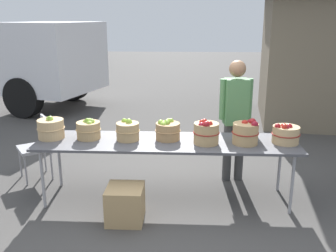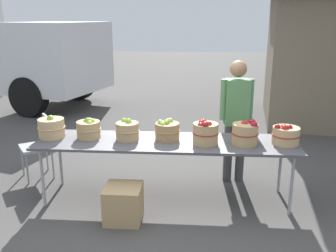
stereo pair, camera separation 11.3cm
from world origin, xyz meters
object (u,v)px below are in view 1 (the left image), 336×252
apple_basket_green_3 (168,130)px  folding_chair (39,143)px  produce_crate (125,204)px  apple_basket_red_0 (206,133)px  apple_basket_red_2 (286,134)px  apple_basket_green_0 (51,128)px  market_table (167,144)px  apple_basket_green_1 (89,129)px  apple_basket_red_1 (246,132)px  apple_basket_green_2 (128,131)px  vendor_adult (235,112)px

apple_basket_green_3 → folding_chair: apple_basket_green_3 is taller
produce_crate → folding_chair: bearing=140.8°
apple_basket_green_3 → apple_basket_red_0: apple_basket_red_0 is taller
apple_basket_red_2 → apple_basket_green_0: bearing=179.1°
apple_basket_red_2 → folding_chair: apple_basket_red_2 is taller
market_table → folding_chair: size_ratio=3.60×
produce_crate → market_table: bearing=51.9°
apple_basket_red_2 → market_table: bearing=-179.9°
apple_basket_green_1 → apple_basket_red_1: (1.87, -0.10, 0.02)m
apple_basket_green_1 → produce_crate: size_ratio=0.76×
apple_basket_green_2 → vendor_adult: size_ratio=0.18×
apple_basket_green_3 → market_table: bearing=-95.3°
apple_basket_green_3 → apple_basket_red_0: bearing=-16.3°
apple_basket_green_3 → apple_basket_red_1: apple_basket_red_1 is taller
apple_basket_green_1 → apple_basket_red_1: 1.88m
market_table → vendor_adult: vendor_adult is taller
apple_basket_green_0 → apple_basket_red_0: (1.87, -0.11, 0.01)m
vendor_adult → produce_crate: bearing=34.3°
apple_basket_green_0 → apple_basket_green_3: size_ratio=1.07×
apple_basket_green_1 → apple_basket_green_2: (0.48, -0.03, -0.00)m
apple_basket_green_2 → folding_chair: size_ratio=0.34×
apple_basket_red_2 → vendor_adult: size_ratio=0.20×
produce_crate → apple_basket_green_3: bearing=54.8°
apple_basket_red_0 → apple_basket_red_1: size_ratio=0.99×
apple_basket_green_3 → produce_crate: size_ratio=0.78×
folding_chair → apple_basket_green_1: bearing=23.9°
apple_basket_green_2 → produce_crate: bearing=-86.0°
apple_basket_green_1 → vendor_adult: vendor_adult is taller
apple_basket_green_1 → apple_basket_red_0: bearing=-4.9°
apple_basket_green_2 → apple_basket_red_0: apple_basket_red_0 is taller
apple_basket_green_2 → apple_basket_red_0: (0.93, -0.09, 0.02)m
apple_basket_green_2 → produce_crate: (0.04, -0.58, -0.67)m
apple_basket_red_1 → produce_crate: apple_basket_red_1 is taller
apple_basket_red_0 → apple_basket_red_2: size_ratio=0.95×
apple_basket_green_1 → folding_chair: size_ratio=0.35×
market_table → apple_basket_red_0: (0.46, -0.06, 0.17)m
folding_chair → apple_basket_green_3: bearing=39.6°
apple_basket_red_2 → apple_basket_red_1: bearing=-174.6°
apple_basket_green_1 → apple_basket_green_2: apple_basket_green_2 is taller
market_table → apple_basket_green_2: (-0.47, 0.03, 0.15)m
apple_basket_green_0 → produce_crate: size_ratio=0.83×
market_table → apple_basket_red_0: size_ratio=9.97×
apple_basket_green_1 → apple_basket_green_3: bearing=0.7°
apple_basket_red_2 → apple_basket_red_0: bearing=-175.9°
apple_basket_green_0 → produce_crate: bearing=-31.3°
apple_basket_green_3 → apple_basket_red_1: bearing=-6.8°
apple_basket_red_2 → vendor_adult: 0.80m
produce_crate → vendor_adult: bearing=41.6°
apple_basket_green_1 → apple_basket_red_0: size_ratio=0.97×
market_table → apple_basket_green_0: apple_basket_green_0 is taller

